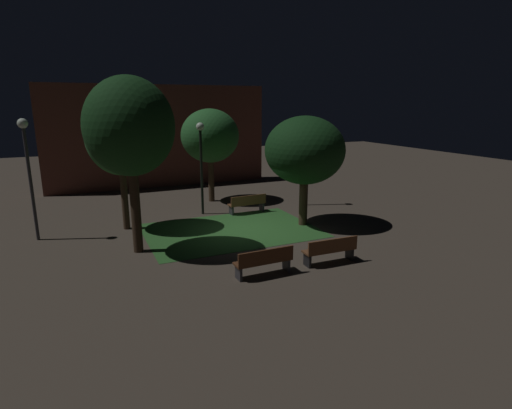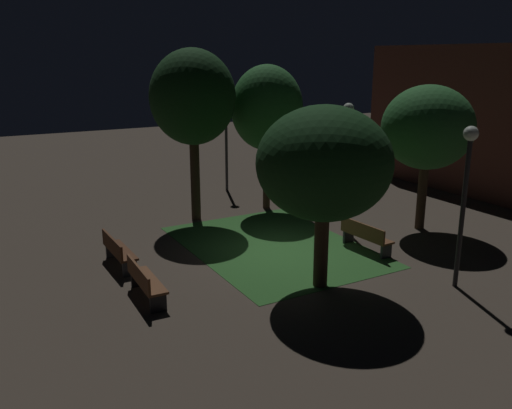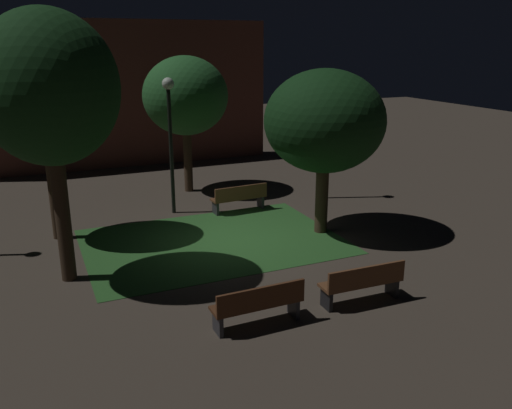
% 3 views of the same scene
% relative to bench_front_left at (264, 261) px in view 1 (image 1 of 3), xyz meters
% --- Properties ---
extents(ground_plane, '(60.00, 60.00, 0.00)m').
position_rel_bench_front_left_xyz_m(ground_plane, '(1.18, 4.46, -0.48)').
color(ground_plane, '#473D33').
extents(grass_lawn, '(6.79, 4.85, 0.01)m').
position_rel_bench_front_left_xyz_m(grass_lawn, '(0.68, 4.61, -0.48)').
color(grass_lawn, '#2D6028').
rests_on(grass_lawn, ground).
extents(bench_front_left, '(1.81, 0.51, 0.88)m').
position_rel_bench_front_left_xyz_m(bench_front_left, '(0.00, 0.00, 0.00)').
color(bench_front_left, '#512D19').
rests_on(bench_front_left, ground).
extents(bench_corner, '(1.81, 0.53, 0.88)m').
position_rel_bench_front_left_xyz_m(bench_corner, '(2.36, 0.00, 0.00)').
color(bench_corner, brown).
rests_on(bench_corner, ground).
extents(bench_by_lamp, '(1.83, 0.59, 0.88)m').
position_rel_bench_front_left_xyz_m(bench_by_lamp, '(2.35, 6.82, 0.00)').
color(bench_by_lamp, brown).
rests_on(bench_by_lamp, ground).
extents(tree_near_wall, '(2.97, 2.97, 4.79)m').
position_rel_bench_front_left_xyz_m(tree_near_wall, '(1.58, 9.87, 2.93)').
color(tree_near_wall, '#423021').
rests_on(tree_near_wall, ground).
extents(tree_back_left, '(2.65, 2.65, 5.38)m').
position_rel_bench_front_left_xyz_m(tree_back_left, '(-3.17, 6.62, 3.31)').
color(tree_back_left, '#423021').
rests_on(tree_back_left, ground).
extents(tree_tall_center, '(2.93, 2.93, 5.94)m').
position_rel_bench_front_left_xyz_m(tree_tall_center, '(-3.13, 3.68, 3.80)').
color(tree_tall_center, '#38281C').
rests_on(tree_tall_center, ground).
extents(tree_back_right, '(3.30, 3.30, 4.57)m').
position_rel_bench_front_left_xyz_m(tree_back_right, '(3.78, 4.14, 2.67)').
color(tree_back_right, '#423021').
rests_on(tree_back_right, ground).
extents(lamp_post_path_center, '(0.36, 0.36, 4.22)m').
position_rel_bench_front_left_xyz_m(lamp_post_path_center, '(0.39, 7.56, 2.42)').
color(lamp_post_path_center, black).
rests_on(lamp_post_path_center, ground).
extents(lamp_post_near_wall, '(0.36, 0.36, 4.54)m').
position_rel_bench_front_left_xyz_m(lamp_post_near_wall, '(-6.43, 6.54, 2.60)').
color(lamp_post_near_wall, '#333338').
rests_on(lamp_post_near_wall, ground).
extents(lamp_post_plaza_west, '(0.36, 0.36, 4.07)m').
position_rel_bench_front_left_xyz_m(lamp_post_plaza_west, '(5.49, 7.12, 2.33)').
color(lamp_post_plaza_west, black).
rests_on(lamp_post_plaza_west, ground).
extents(building_wall_backdrop, '(13.37, 0.80, 6.12)m').
position_rel_bench_front_left_xyz_m(building_wall_backdrop, '(0.03, 15.06, 2.58)').
color(building_wall_backdrop, brown).
rests_on(building_wall_backdrop, ground).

